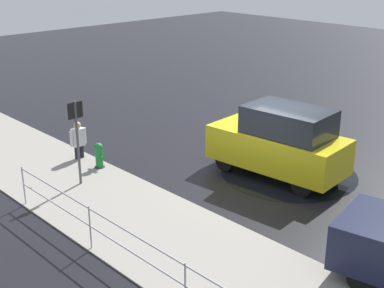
{
  "coord_description": "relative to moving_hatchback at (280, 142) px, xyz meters",
  "views": [
    {
      "loc": [
        -8.61,
        11.11,
        6.18
      ],
      "look_at": [
        1.73,
        1.22,
        0.9
      ],
      "focal_mm": 50.0,
      "sensor_mm": 36.0,
      "label": 1
    }
  ],
  "objects": [
    {
      "name": "ground_plane",
      "position": [
        0.11,
        0.46,
        -1.03
      ],
      "size": [
        60.0,
        60.0,
        0.0
      ],
      "primitive_type": "plane",
      "color": "black"
    },
    {
      "name": "kerb_strip",
      "position": [
        0.11,
        4.66,
        -1.01
      ],
      "size": [
        24.0,
        3.2,
        0.04
      ],
      "primitive_type": "cube",
      "color": "gray",
      "rests_on": "ground"
    },
    {
      "name": "moving_hatchback",
      "position": [
        0.0,
        0.0,
        0.0
      ],
      "size": [
        4.03,
        2.03,
        2.06
      ],
      "color": "yellow",
      "rests_on": "ground"
    },
    {
      "name": "fire_hydrant",
      "position": [
        3.99,
        3.43,
        -0.63
      ],
      "size": [
        0.42,
        0.31,
        0.8
      ],
      "color": "#197A2D",
      "rests_on": "ground"
    },
    {
      "name": "pedestrian",
      "position": [
        5.03,
        3.45,
        -0.34
      ],
      "size": [
        0.25,
        0.57,
        1.22
      ],
      "color": "silver",
      "rests_on": "ground"
    },
    {
      "name": "metal_railing",
      "position": [
        -1.17,
        6.16,
        -0.29
      ],
      "size": [
        9.0,
        0.04,
        1.05
      ],
      "color": "#B7BABF",
      "rests_on": "ground"
    },
    {
      "name": "sign_post",
      "position": [
        3.38,
        4.47,
        0.55
      ],
      "size": [
        0.07,
        0.44,
        2.4
      ],
      "color": "#4C4C51",
      "rests_on": "ground"
    },
    {
      "name": "puddle_patch",
      "position": [
        -0.13,
        -0.33,
        -1.02
      ],
      "size": [
        3.92,
        3.92,
        0.01
      ],
      "primitive_type": "cylinder",
      "color": "black",
      "rests_on": "ground"
    }
  ]
}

